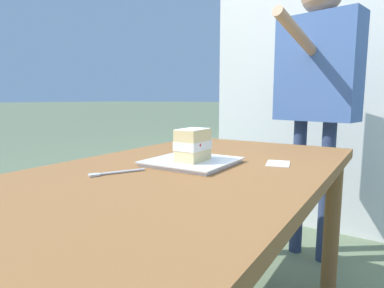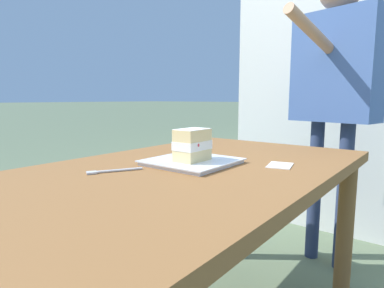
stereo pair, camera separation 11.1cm
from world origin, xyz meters
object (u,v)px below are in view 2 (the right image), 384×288
(dessert_fork, at_px, (111,171))
(paper_napkin, at_px, (280,165))
(cake_slice, at_px, (191,145))
(diner_person, at_px, (335,73))
(patio_table, at_px, (169,198))
(dessert_plate, at_px, (192,162))

(dessert_fork, relative_size, paper_napkin, 1.25)
(cake_slice, xyz_separation_m, dessert_fork, (0.24, -0.13, -0.07))
(cake_slice, bearing_deg, diner_person, 168.72)
(patio_table, relative_size, dessert_fork, 10.37)
(patio_table, xyz_separation_m, diner_person, (-1.10, 0.19, 0.45))
(cake_slice, height_order, dessert_fork, cake_slice)
(patio_table, relative_size, dessert_plate, 5.88)
(patio_table, height_order, diner_person, diner_person)
(diner_person, bearing_deg, dessert_plate, -11.98)
(cake_slice, height_order, paper_napkin, cake_slice)
(cake_slice, bearing_deg, patio_table, 2.01)
(diner_person, bearing_deg, cake_slice, -11.28)
(dessert_plate, distance_m, dessert_fork, 0.28)
(dessert_plate, height_order, diner_person, diner_person)
(dessert_plate, relative_size, paper_napkin, 2.20)
(cake_slice, height_order, diner_person, diner_person)
(dessert_plate, distance_m, cake_slice, 0.06)
(patio_table, xyz_separation_m, dessert_fork, (0.12, -0.13, 0.09))
(dessert_plate, distance_m, paper_napkin, 0.30)
(dessert_plate, bearing_deg, cake_slice, 30.51)
(dessert_plate, xyz_separation_m, paper_napkin, (-0.16, 0.25, -0.01))
(cake_slice, relative_size, dessert_fork, 0.77)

